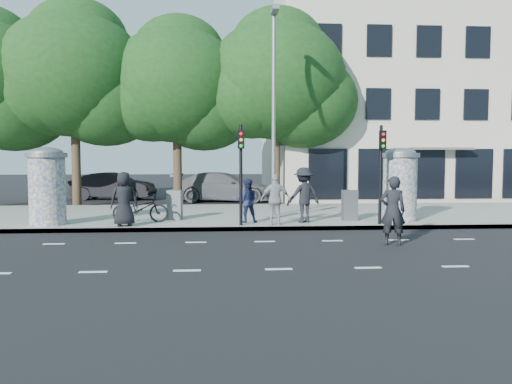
{
  "coord_description": "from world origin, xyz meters",
  "views": [
    {
      "loc": [
        -1.23,
        -12.94,
        2.46
      ],
      "look_at": [
        -0.11,
        3.5,
        1.31
      ],
      "focal_mm": 35.0,
      "sensor_mm": 36.0,
      "label": 1
    }
  ],
  "objects": [
    {
      "name": "cabinet_left",
      "position": [
        -2.99,
        5.59,
        0.7
      ],
      "size": [
        0.58,
        0.46,
        1.09
      ],
      "primitive_type": "cube",
      "rotation": [
        0.0,
        0.0,
        -0.16
      ],
      "color": "#5D5F61",
      "rests_on": "sidewalk"
    },
    {
      "name": "curb",
      "position": [
        0.0,
        3.55,
        0.07
      ],
      "size": [
        40.0,
        0.1,
        0.16
      ],
      "primitive_type": "cube",
      "color": "slate",
      "rests_on": "ground"
    },
    {
      "name": "lane_dash_near",
      "position": [
        0.0,
        -2.2,
        0.0
      ],
      "size": [
        32.0,
        0.12,
        0.01
      ],
      "primitive_type": "cube",
      "color": "silver",
      "rests_on": "ground"
    },
    {
      "name": "bicycle",
      "position": [
        -4.12,
        4.8,
        0.66
      ],
      "size": [
        0.69,
        1.95,
        1.02
      ],
      "primitive_type": "imported",
      "rotation": [
        0.0,
        0.0,
        1.58
      ],
      "color": "black",
      "rests_on": "sidewalk"
    },
    {
      "name": "street_lamp",
      "position": [
        0.8,
        6.63,
        4.79
      ],
      "size": [
        0.25,
        0.93,
        8.0
      ],
      "color": "slate",
      "rests_on": "sidewalk"
    },
    {
      "name": "sidewalk",
      "position": [
        0.0,
        7.5,
        0.07
      ],
      "size": [
        40.0,
        8.0,
        0.15
      ],
      "primitive_type": "cube",
      "color": "gray",
      "rests_on": "ground"
    },
    {
      "name": "man_road",
      "position": [
        3.52,
        0.61,
        0.97
      ],
      "size": [
        0.78,
        0.58,
        1.94
      ],
      "primitive_type": "imported",
      "rotation": [
        0.0,
        0.0,
        2.96
      ],
      "color": "black",
      "rests_on": "ground"
    },
    {
      "name": "ad_column_right",
      "position": [
        5.2,
        4.7,
        1.54
      ],
      "size": [
        1.36,
        1.36,
        2.65
      ],
      "color": "beige",
      "rests_on": "sidewalk"
    },
    {
      "name": "cabinet_right",
      "position": [
        3.42,
        4.91,
        0.71
      ],
      "size": [
        0.54,
        0.4,
        1.11
      ],
      "primitive_type": "cube",
      "rotation": [
        0.0,
        0.0,
        0.03
      ],
      "color": "slate",
      "rests_on": "sidewalk"
    },
    {
      "name": "ped_a",
      "position": [
        -4.51,
        3.9,
        1.07
      ],
      "size": [
        1.0,
        0.75,
        1.83
      ],
      "primitive_type": "imported",
      "rotation": [
        0.0,
        0.0,
        3.35
      ],
      "color": "black",
      "rests_on": "sidewalk"
    },
    {
      "name": "ped_d",
      "position": [
        1.64,
        4.45,
        1.13
      ],
      "size": [
        1.43,
        1.1,
        1.95
      ],
      "primitive_type": "imported",
      "rotation": [
        0.0,
        0.0,
        3.48
      ],
      "color": "black",
      "rests_on": "sidewalk"
    },
    {
      "name": "tree_near_left",
      "position": [
        -3.5,
        12.7,
        6.06
      ],
      "size": [
        6.8,
        6.8,
        8.97
      ],
      "color": "#38281C",
      "rests_on": "ground"
    },
    {
      "name": "building",
      "position": [
        12.0,
        19.99,
        5.99
      ],
      "size": [
        20.3,
        15.85,
        12.0
      ],
      "color": "beige",
      "rests_on": "ground"
    },
    {
      "name": "car_mid",
      "position": [
        -7.56,
        16.42,
        0.78
      ],
      "size": [
        2.39,
        4.94,
        1.56
      ],
      "primitive_type": "imported",
      "rotation": [
        0.0,
        0.0,
        1.41
      ],
      "color": "black",
      "rests_on": "ground"
    },
    {
      "name": "ped_c",
      "position": [
        -0.36,
        4.58,
        0.92
      ],
      "size": [
        0.76,
        0.59,
        1.55
      ],
      "primitive_type": "imported",
      "rotation": [
        0.0,
        0.0,
        3.13
      ],
      "color": "#1C2246",
      "rests_on": "sidewalk"
    },
    {
      "name": "ped_e",
      "position": [
        0.57,
        3.85,
        1.02
      ],
      "size": [
        1.05,
        0.63,
        1.75
      ],
      "primitive_type": "imported",
      "rotation": [
        0.0,
        0.0,
        3.19
      ],
      "color": "#A1A2A4",
      "rests_on": "sidewalk"
    },
    {
      "name": "lane_dash_far",
      "position": [
        0.0,
        1.4,
        0.0
      ],
      "size": [
        32.0,
        0.12,
        0.01
      ],
      "primitive_type": "cube",
      "color": "silver",
      "rests_on": "ground"
    },
    {
      "name": "ground",
      "position": [
        0.0,
        0.0,
        0.0
      ],
      "size": [
        120.0,
        120.0,
        0.0
      ],
      "primitive_type": "plane",
      "color": "black",
      "rests_on": "ground"
    },
    {
      "name": "tree_mid_left",
      "position": [
        -8.5,
        12.5,
        6.5
      ],
      "size": [
        7.2,
        7.2,
        9.57
      ],
      "color": "#38281C",
      "rests_on": "ground"
    },
    {
      "name": "traffic_pole_near",
      "position": [
        -0.6,
        3.79,
        2.23
      ],
      "size": [
        0.22,
        0.31,
        3.4
      ],
      "color": "black",
      "rests_on": "sidewalk"
    },
    {
      "name": "car_right",
      "position": [
        -1.18,
        14.8,
        0.81
      ],
      "size": [
        2.86,
        5.79,
        1.62
      ],
      "primitive_type": "imported",
      "rotation": [
        0.0,
        0.0,
        1.46
      ],
      "color": "slate",
      "rests_on": "ground"
    },
    {
      "name": "traffic_pole_far",
      "position": [
        4.2,
        3.79,
        2.23
      ],
      "size": [
        0.22,
        0.31,
        3.4
      ],
      "color": "black",
      "rests_on": "sidewalk"
    },
    {
      "name": "tree_center",
      "position": [
        1.5,
        12.3,
        6.31
      ],
      "size": [
        7.0,
        7.0,
        9.3
      ],
      "color": "#38281C",
      "rests_on": "ground"
    },
    {
      "name": "ad_column_left",
      "position": [
        -7.2,
        4.5,
        1.54
      ],
      "size": [
        1.36,
        1.36,
        2.65
      ],
      "color": "beige",
      "rests_on": "sidewalk"
    }
  ]
}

